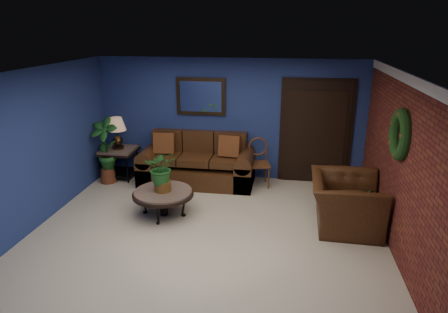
% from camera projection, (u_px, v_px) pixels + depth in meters
% --- Properties ---
extents(floor, '(5.50, 5.50, 0.00)m').
position_uv_depth(floor, '(207.00, 232.00, 6.31)').
color(floor, '#C1B5A0').
rests_on(floor, ground).
extents(wall_back, '(5.50, 0.04, 2.50)m').
position_uv_depth(wall_back, '(230.00, 119.00, 8.26)').
color(wall_back, navy).
rests_on(wall_back, ground).
extents(wall_left, '(0.04, 5.00, 2.50)m').
position_uv_depth(wall_left, '(36.00, 149.00, 6.32)').
color(wall_left, navy).
rests_on(wall_left, ground).
extents(wall_right_brick, '(0.04, 5.00, 2.50)m').
position_uv_depth(wall_right_brick, '(401.00, 167.00, 5.51)').
color(wall_right_brick, maroon).
rests_on(wall_right_brick, ground).
extents(ceiling, '(5.50, 5.00, 0.02)m').
position_uv_depth(ceiling, '(205.00, 72.00, 5.52)').
color(ceiling, silver).
rests_on(ceiling, wall_back).
extents(crown_molding, '(0.03, 5.00, 0.14)m').
position_uv_depth(crown_molding, '(412.00, 81.00, 5.15)').
color(crown_molding, white).
rests_on(crown_molding, wall_right_brick).
extents(wall_mirror, '(1.02, 0.06, 0.77)m').
position_uv_depth(wall_mirror, '(201.00, 96.00, 8.17)').
color(wall_mirror, '#3D2B16').
rests_on(wall_mirror, wall_back).
extents(closet_door, '(1.44, 0.06, 2.18)m').
position_uv_depth(closet_door, '(316.00, 133.00, 8.04)').
color(closet_door, black).
rests_on(closet_door, wall_back).
extents(wreath, '(0.16, 0.72, 0.72)m').
position_uv_depth(wreath, '(400.00, 134.00, 5.43)').
color(wreath, black).
rests_on(wreath, wall_right_brick).
extents(sofa, '(2.31, 1.00, 1.04)m').
position_uv_depth(sofa, '(198.00, 166.00, 8.25)').
color(sofa, '#442613').
rests_on(sofa, ground).
extents(coffee_table, '(1.04, 1.04, 0.45)m').
position_uv_depth(coffee_table, '(163.00, 194.00, 6.77)').
color(coffee_table, '#57504C').
rests_on(coffee_table, ground).
extents(end_table, '(0.71, 0.71, 0.65)m').
position_uv_depth(end_table, '(119.00, 155.00, 8.42)').
color(end_table, '#57504C').
rests_on(end_table, ground).
extents(table_lamp, '(0.39, 0.39, 0.64)m').
position_uv_depth(table_lamp, '(117.00, 129.00, 8.24)').
color(table_lamp, '#3D2B16').
rests_on(table_lamp, end_table).
extents(side_chair, '(0.50, 0.50, 0.97)m').
position_uv_depth(side_chair, '(259.00, 159.00, 8.03)').
color(side_chair, brown).
rests_on(side_chair, ground).
extents(armchair, '(1.14, 1.29, 0.82)m').
position_uv_depth(armchair, '(345.00, 202.00, 6.40)').
color(armchair, '#442613').
rests_on(armchair, ground).
extents(coffee_plant, '(0.63, 0.58, 0.72)m').
position_uv_depth(coffee_plant, '(162.00, 169.00, 6.63)').
color(coffee_plant, brown).
rests_on(coffee_plant, coffee_table).
extents(floor_plant, '(0.40, 0.35, 0.79)m').
position_uv_depth(floor_plant, '(361.00, 210.00, 6.14)').
color(floor_plant, brown).
rests_on(floor_plant, ground).
extents(tall_plant, '(0.66, 0.52, 1.37)m').
position_uv_depth(tall_plant, '(106.00, 148.00, 8.10)').
color(tall_plant, brown).
rests_on(tall_plant, ground).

